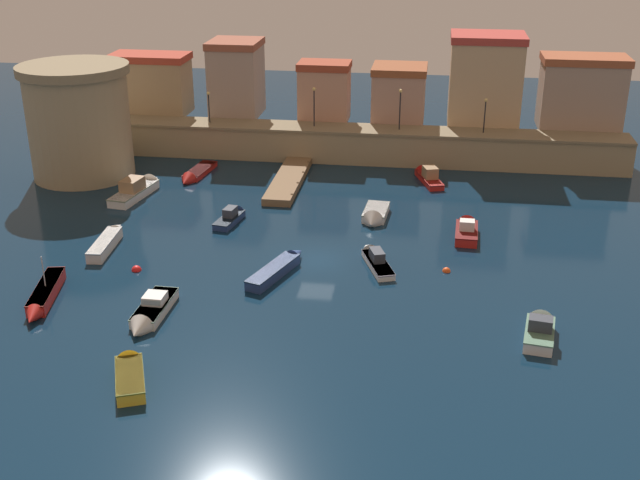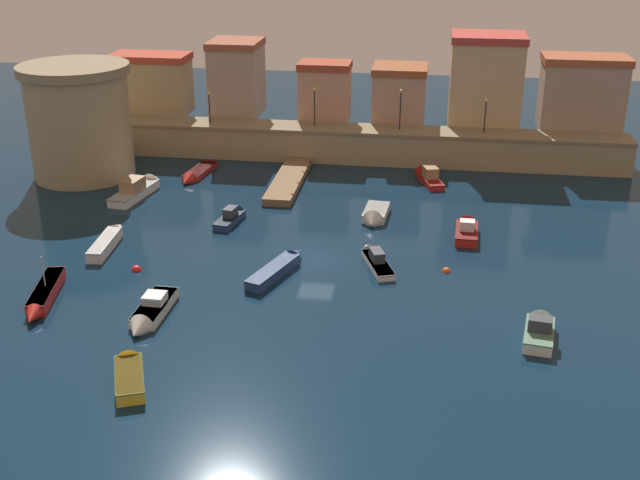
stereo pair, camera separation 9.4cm
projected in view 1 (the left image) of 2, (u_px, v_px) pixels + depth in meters
name	position (u px, v px, depth m)	size (l,w,h in m)	color
ground_plane	(316.00, 260.00, 57.37)	(133.47, 133.47, 0.00)	#0C2338
quay_wall	(352.00, 144.00, 78.56)	(52.64, 3.84, 3.30)	#9E8966
old_town_backdrop	(382.00, 85.00, 80.10)	(51.28, 5.86, 8.78)	#A18561
fortress_tower	(79.00, 121.00, 72.85)	(9.88, 9.88, 10.31)	#9E8966
pier_dock	(289.00, 180.00, 72.62)	(2.46, 12.10, 0.70)	brown
quay_lamp_0	(209.00, 102.00, 78.96)	(0.32, 0.32, 3.07)	black
quay_lamp_1	(314.00, 101.00, 77.41)	(0.32, 0.32, 3.82)	black
quay_lamp_2	(400.00, 103.00, 76.31)	(0.32, 0.32, 3.90)	black
quay_lamp_3	(485.00, 110.00, 75.40)	(0.32, 0.32, 3.29)	black
moored_boat_0	(108.00, 240.00, 59.57)	(1.59, 6.63, 1.07)	silver
moored_boat_1	(374.00, 216.00, 64.34)	(2.07, 4.77, 1.71)	silver
moored_boat_2	(540.00, 328.00, 47.38)	(2.29, 4.84, 1.90)	white
moored_boat_3	(150.00, 314.00, 49.16)	(1.69, 5.96, 1.62)	silver
moored_boat_4	(195.00, 175.00, 74.19)	(2.23, 6.55, 1.42)	red
moored_boat_5	(43.00, 296.00, 51.20)	(2.56, 7.18, 3.03)	red
moored_boat_6	(427.00, 175.00, 73.58)	(3.18, 6.33, 1.91)	red
moored_boat_7	(279.00, 267.00, 55.40)	(3.36, 6.87, 1.14)	navy
moored_boat_8	(375.00, 258.00, 56.91)	(3.10, 5.90, 1.54)	white
moored_boat_9	(139.00, 188.00, 69.89)	(2.84, 7.58, 2.21)	white
moored_boat_10	(130.00, 372.00, 43.16)	(3.21, 5.17, 1.37)	gold
moored_boat_11	(467.00, 229.00, 61.59)	(1.82, 5.05, 1.89)	red
moored_boat_12	(233.00, 216.00, 64.32)	(2.00, 4.85, 1.56)	navy
mooring_buoy_0	(446.00, 271.00, 55.65)	(0.58, 0.58, 0.58)	#EA4C19
mooring_buoy_1	(137.00, 270.00, 55.80)	(0.69, 0.69, 0.69)	red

